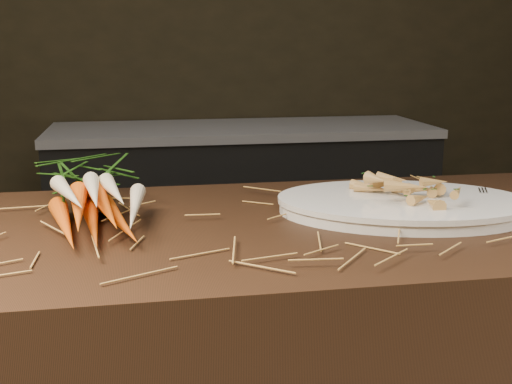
% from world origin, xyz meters
% --- Properties ---
extents(back_counter, '(1.82, 0.62, 0.84)m').
position_xyz_m(back_counter, '(0.30, 2.18, 0.42)').
color(back_counter, black).
rests_on(back_counter, ground).
extents(straw_bedding, '(1.40, 0.60, 0.02)m').
position_xyz_m(straw_bedding, '(0.00, 0.30, 0.91)').
color(straw_bedding, '#AE8142').
rests_on(straw_bedding, main_counter).
extents(root_veg_bunch, '(0.24, 0.55, 0.10)m').
position_xyz_m(root_veg_bunch, '(-0.29, 0.43, 0.95)').
color(root_veg_bunch, '#E15310').
rests_on(root_veg_bunch, main_counter).
extents(serving_platter, '(0.56, 0.44, 0.03)m').
position_xyz_m(serving_platter, '(0.33, 0.32, 0.91)').
color(serving_platter, white).
rests_on(serving_platter, main_counter).
extents(roasted_veg_heap, '(0.28, 0.23, 0.06)m').
position_xyz_m(roasted_veg_heap, '(0.33, 0.32, 0.95)').
color(roasted_veg_heap, '#B58438').
rests_on(roasted_veg_heap, serving_platter).
extents(serving_fork, '(0.09, 0.18, 0.00)m').
position_xyz_m(serving_fork, '(0.50, 0.25, 0.93)').
color(serving_fork, silver).
rests_on(serving_fork, serving_platter).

